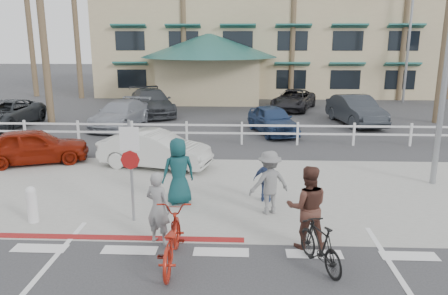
{
  "coord_description": "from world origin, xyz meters",
  "views": [
    {
      "loc": [
        0.44,
        -7.98,
        4.51
      ],
      "look_at": [
        -0.09,
        3.98,
        1.5
      ],
      "focal_mm": 35.0,
      "sensor_mm": 36.0,
      "label": 1
    }
  ],
  "objects_px": {
    "bike_black": "(320,245)",
    "car_white_sedan": "(155,149)",
    "car_red_compact": "(34,146)",
    "bike_red": "(171,239)",
    "sign_post": "(131,166)"
  },
  "relations": [
    {
      "from": "sign_post",
      "to": "bike_red",
      "type": "height_order",
      "value": "sign_post"
    },
    {
      "from": "bike_red",
      "to": "bike_black",
      "type": "bearing_deg",
      "value": 178.45
    },
    {
      "from": "bike_black",
      "to": "car_white_sedan",
      "type": "distance_m",
      "value": 8.32
    },
    {
      "from": "bike_red",
      "to": "car_red_compact",
      "type": "xyz_separation_m",
      "value": [
        -6.25,
        7.16,
        0.1
      ]
    },
    {
      "from": "bike_black",
      "to": "car_red_compact",
      "type": "height_order",
      "value": "car_red_compact"
    },
    {
      "from": "bike_black",
      "to": "car_white_sedan",
      "type": "bearing_deg",
      "value": -76.46
    },
    {
      "from": "sign_post",
      "to": "car_white_sedan",
      "type": "xyz_separation_m",
      "value": [
        -0.38,
        4.75,
        -0.79
      ]
    },
    {
      "from": "bike_black",
      "to": "car_white_sedan",
      "type": "relative_size",
      "value": 0.4
    },
    {
      "from": "sign_post",
      "to": "car_red_compact",
      "type": "distance_m",
      "value": 7.1
    },
    {
      "from": "sign_post",
      "to": "car_red_compact",
      "type": "xyz_separation_m",
      "value": [
        -4.94,
        5.04,
        -0.79
      ]
    },
    {
      "from": "bike_black",
      "to": "car_white_sedan",
      "type": "xyz_separation_m",
      "value": [
        -4.7,
        6.87,
        0.17
      ]
    },
    {
      "from": "bike_red",
      "to": "bike_black",
      "type": "relative_size",
      "value": 1.31
    },
    {
      "from": "car_white_sedan",
      "to": "car_red_compact",
      "type": "relative_size",
      "value": 1.03
    },
    {
      "from": "car_white_sedan",
      "to": "car_red_compact",
      "type": "distance_m",
      "value": 4.57
    },
    {
      "from": "car_red_compact",
      "to": "bike_red",
      "type": "bearing_deg",
      "value": -158.74
    }
  ]
}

